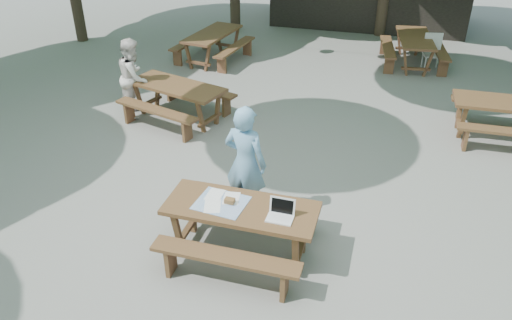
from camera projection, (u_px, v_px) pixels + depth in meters
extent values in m
plane|color=slate|center=(276.00, 186.00, 8.21)|extent=(80.00, 80.00, 0.00)
cube|color=brown|center=(241.00, 208.00, 6.48)|extent=(2.00, 0.80, 0.06)
cube|color=brown|center=(225.00, 257.00, 6.08)|extent=(1.90, 0.28, 0.05)
cube|color=brown|center=(255.00, 198.00, 7.16)|extent=(1.90, 0.28, 0.05)
cube|color=brown|center=(241.00, 231.00, 6.67)|extent=(1.70, 0.70, 0.69)
cube|color=brown|center=(176.00, 86.00, 10.01)|extent=(2.14, 1.32, 0.06)
cube|color=brown|center=(156.00, 110.00, 9.67)|extent=(1.90, 0.79, 0.05)
cube|color=brown|center=(197.00, 88.00, 10.62)|extent=(1.90, 0.79, 0.05)
cube|color=brown|center=(178.00, 103.00, 10.20)|extent=(1.83, 1.14, 0.69)
cube|color=brown|center=(510.00, 103.00, 9.29)|extent=(2.02, 0.85, 0.06)
cube|color=brown|center=(501.00, 103.00, 9.97)|extent=(1.91, 0.33, 0.05)
cube|color=brown|center=(505.00, 121.00, 9.49)|extent=(1.72, 0.74, 0.69)
cube|color=brown|center=(212.00, 34.00, 13.06)|extent=(1.08, 2.09, 0.06)
cube|color=brown|center=(235.00, 47.00, 12.97)|extent=(0.55, 1.92, 0.05)
cube|color=brown|center=(192.00, 41.00, 13.43)|extent=(0.55, 1.92, 0.05)
cube|color=brown|center=(213.00, 48.00, 13.25)|extent=(0.94, 1.78, 0.69)
cube|color=brown|center=(415.00, 38.00, 12.76)|extent=(1.06, 2.09, 0.06)
cube|color=brown|center=(440.00, 49.00, 12.81)|extent=(0.53, 1.92, 0.05)
cube|color=brown|center=(388.00, 47.00, 12.98)|extent=(0.53, 1.92, 0.05)
cube|color=brown|center=(413.00, 52.00, 12.95)|extent=(0.92, 1.78, 0.69)
imported|color=#75ACD5|center=(245.00, 163.00, 7.13)|extent=(0.71, 0.54, 1.78)
imported|color=white|center=(134.00, 77.00, 10.20)|extent=(0.81, 0.92, 1.61)
cube|color=white|center=(433.00, 55.00, 12.60)|extent=(0.51, 0.51, 0.04)
cube|color=white|center=(433.00, 42.00, 12.63)|extent=(0.44, 0.12, 0.48)
cube|color=white|center=(431.00, 63.00, 12.71)|extent=(0.49, 0.49, 0.38)
cube|color=white|center=(280.00, 219.00, 6.23)|extent=(0.33, 0.23, 0.02)
cube|color=white|center=(282.00, 206.00, 6.26)|extent=(0.33, 0.06, 0.23)
cube|color=black|center=(282.00, 206.00, 6.26)|extent=(0.28, 0.05, 0.19)
cube|color=#346DB3|center=(221.00, 203.00, 6.53)|extent=(0.70, 0.61, 0.01)
cube|color=white|center=(212.00, 206.00, 6.46)|extent=(0.29, 0.34, 0.00)
cube|color=white|center=(231.00, 198.00, 6.60)|extent=(0.26, 0.33, 0.00)
cube|color=white|center=(215.00, 195.00, 6.67)|extent=(0.22, 0.30, 0.00)
cube|color=brown|center=(230.00, 201.00, 6.50)|extent=(0.13, 0.10, 0.06)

